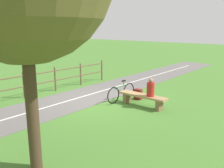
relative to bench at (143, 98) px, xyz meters
name	(u,v)px	position (x,y,z in m)	size (l,w,h in m)	color
ground_plane	(99,101)	(1.82, 0.62, -0.34)	(80.00, 80.00, 0.00)	#477A2D
bench	(143,98)	(0.00, 0.00, 0.00)	(2.07, 0.46, 0.49)	#A88456
person_seated	(151,89)	(-0.35, 0.00, 0.45)	(0.31, 0.31, 0.72)	#B2231E
bicycle	(121,93)	(1.10, -0.01, 0.03)	(0.12, 1.74, 0.90)	black
backpack	(138,94)	(0.70, -0.69, -0.12)	(0.35, 0.29, 0.46)	maroon
fence_roadside	(24,83)	(4.69, 2.47, 0.36)	(0.14, 10.28, 1.20)	brown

